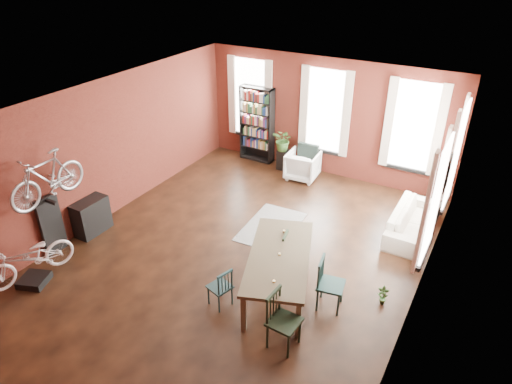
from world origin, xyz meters
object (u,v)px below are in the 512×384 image
Objects in this scene: cream_sofa at (414,217)px; bicycle_floor at (24,241)px; dining_chair_b at (276,251)px; dining_chair_d at (331,285)px; plant_stand at (283,159)px; bike_trainer at (34,280)px; dining_chair_c at (284,322)px; bookshelf at (257,124)px; console_table at (91,216)px; white_armchair at (303,164)px; dining_table at (279,273)px; dining_chair_a at (220,287)px.

bicycle_floor is (-5.86, -5.31, 0.56)m from cream_sofa.
dining_chair_d reaches higher than dining_chair_b.
cream_sofa is 3.60× the size of plant_stand.
dining_chair_c is at bearing 11.71° from bike_trainer.
console_table is (-1.28, -5.20, -0.70)m from bookshelf.
bookshelf is at bearing 168.24° from plant_stand.
bookshelf is at bearing 82.54° from bike_trainer.
dining_chair_d is 5.60m from bicycle_floor.
dining_chair_d is at bearing 23.24° from bike_trainer.
console_table is at bearing -90.74° from dining_chair_b.
dining_chair_b reaches higher than bike_trainer.
bookshelf is 2.61× the size of white_armchair.
cream_sofa reaches higher than bike_trainer.
dining_chair_d is at bearing 115.70° from white_armchair.
dining_chair_d reaches higher than bike_trainer.
dining_table reaches higher than bike_trainer.
cream_sofa reaches higher than dining_chair_a.
dining_chair_b reaches higher than plant_stand.
bookshelf is 1.28m from plant_stand.
dining_table is 4.52m from console_table.
bicycle_floor reaches higher than white_armchair.
bookshelf is 1.06× the size of cream_sofa.
bookshelf is 1.33× the size of bicycle_floor.
console_table is at bearing 101.12° from bike_trainer.
plant_stand reaches higher than bike_trainer.
dining_chair_a is 3.68m from bicycle_floor.
dining_chair_d is at bearing 57.36° from dining_chair_b.
console_table is at bearing 53.49° from white_armchair.
bike_trainer is 0.84× the size of plant_stand.
console_table is at bearing 119.33° from cream_sofa.
white_armchair is 1.46× the size of plant_stand.
dining_chair_a is at bearing -8.10° from console_table.
bookshelf reaches higher than bicycle_floor.
dining_chair_c is at bearing 18.43° from dining_chair_b.
bicycle_floor is at bearing 104.79° from dining_chair_c.
bike_trainer is at bearing -67.23° from dining_chair_b.
dining_table is at bearing -56.47° from bookshelf.
plant_stand is 7.09m from bicycle_floor.
white_armchair is 0.40× the size of cream_sofa.
dining_table is at bearing 151.64° from cream_sofa.
dining_chair_a is 1.64× the size of bike_trainer.
cream_sofa is at bearing -10.16° from dining_chair_c.
cream_sofa is 2.60× the size of console_table.
plant_stand is at bearing -147.47° from dining_chair_a.
console_table is (-2.98, -4.74, -0.02)m from white_armchair.
dining_chair_b is 1.76× the size of bike_trainer.
dining_chair_d is (0.31, 1.21, -0.02)m from dining_chair_c.
cream_sofa is 1.26× the size of bicycle_floor.
bookshelf is at bearing -139.43° from dining_chair_a.
bicycle_floor is at bearing -97.37° from bookshelf.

